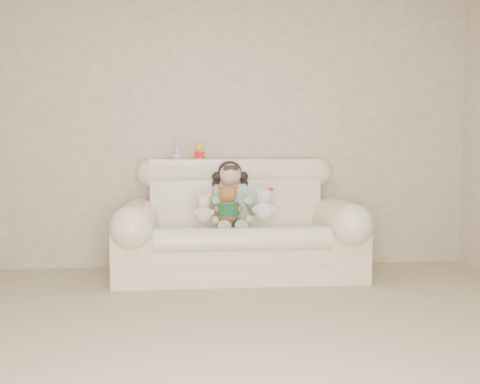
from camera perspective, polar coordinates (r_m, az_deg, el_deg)
name	(u,v)px	position (r m, az deg, el deg)	size (l,w,h in m)	color
floor	(280,360)	(2.96, 4.17, -17.07)	(5.00, 5.00, 0.00)	tan
wall_back	(237,130)	(5.26, -0.29, 6.42)	(4.50, 4.50, 0.00)	beige
sofa	(239,218)	(4.78, -0.11, -2.74)	(2.10, 0.95, 1.03)	#FFF3CD
seated_child	(230,194)	(4.83, -1.02, -0.19)	(0.36, 0.44, 0.60)	#347454
brown_teddy	(228,199)	(4.60, -1.27, -0.76)	(0.25, 0.19, 0.39)	brown
white_cat	(264,201)	(4.68, 2.52, -0.93)	(0.22, 0.17, 0.35)	white
cream_teddy	(204,205)	(4.60, -3.80, -1.38)	(0.18, 0.14, 0.29)	#ECE6CD
yellow_mini_bear	(199,150)	(5.10, -4.24, 4.34)	(0.13, 0.10, 0.20)	gold
grey_mini_plush	(177,152)	(5.09, -6.54, 4.15)	(0.11, 0.08, 0.17)	silver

